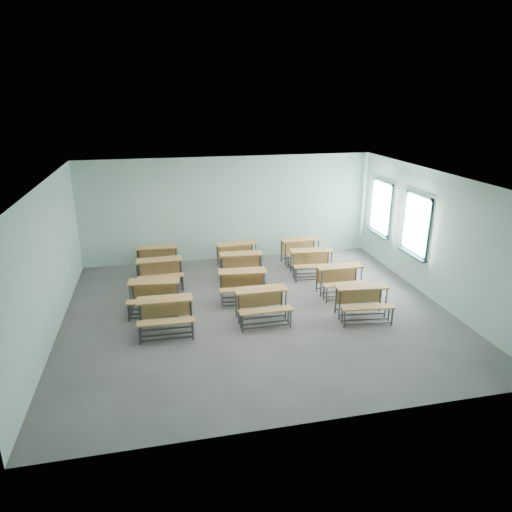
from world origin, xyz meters
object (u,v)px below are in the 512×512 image
Objects in this scene: desk_unit_r3c1 at (238,252)px; desk_unit_r0c0 at (166,311)px; desk_unit_r1c2 at (341,276)px; desk_unit_r1c0 at (154,292)px; desk_unit_r2c0 at (160,269)px; desk_unit_r0c1 at (262,300)px; desk_unit_r2c2 at (312,259)px; desk_unit_r0c2 at (363,297)px; desk_unit_r3c0 at (157,256)px; desk_unit_r3c2 at (301,247)px; desk_unit_r1c1 at (243,281)px; desk_unit_r2c1 at (242,263)px.

desk_unit_r0c0 is at bearing -128.83° from desk_unit_r3c1.
desk_unit_r1c2 is 0.93× the size of desk_unit_r3c1.
desk_unit_r1c0 is 1.05× the size of desk_unit_r2c0.
desk_unit_r3c1 is at bearing 88.49° from desk_unit_r0c1.
desk_unit_r2c2 is at bearing 23.38° from desk_unit_r1c0.
desk_unit_r2c0 is (-4.54, 2.85, 0.00)m from desk_unit_r0c2.
desk_unit_r0c0 is 4.19m from desk_unit_r3c1.
desk_unit_r3c1 is (2.35, -0.16, 0.00)m from desk_unit_r3c0.
desk_unit_r3c0 is 2.36m from desk_unit_r3c1.
desk_unit_r2c0 is 0.95× the size of desk_unit_r3c2.
desk_unit_r2c2 is at bearing 33.41° from desk_unit_r1c1.
desk_unit_r3c0 is at bearing 144.97° from desk_unit_r0c2.
desk_unit_r1c0 is (-2.40, 1.00, 0.00)m from desk_unit_r0c1.
desk_unit_r0c1 is 4.30m from desk_unit_r3c0.
desk_unit_r2c1 is at bearing -22.80° from desk_unit_r3c0.
desk_unit_r1c1 is 1.02× the size of desk_unit_r2c1.
desk_unit_r1c2 is (4.49, 1.08, 0.00)m from desk_unit_r0c0.
desk_unit_r1c1 is (-0.21, 1.21, 0.00)m from desk_unit_r0c1.
desk_unit_r1c2 is 0.95× the size of desk_unit_r2c2.
desk_unit_r0c1 is 0.94× the size of desk_unit_r3c2.
desk_unit_r1c0 and desk_unit_r3c2 have the same top height.
desk_unit_r2c0 is 0.96× the size of desk_unit_r2c2.
desk_unit_r3c2 is at bearing 96.55° from desk_unit_r1c2.
desk_unit_r2c0 is 4.38m from desk_unit_r3c2.
desk_unit_r0c0 is at bearing -166.38° from desk_unit_r1c2.
desk_unit_r2c0 is at bearing -163.95° from desk_unit_r3c1.
desk_unit_r2c2 is (4.19, 2.46, 0.00)m from desk_unit_r0c0.
desk_unit_r2c2 is 0.99× the size of desk_unit_r3c2.
desk_unit_r1c1 is 0.99× the size of desk_unit_r3c1.
desk_unit_r2c0 is (-4.56, 1.50, 0.00)m from desk_unit_r1c2.
desk_unit_r0c2 is (4.47, -0.27, 0.00)m from desk_unit_r0c0.
desk_unit_r3c1 is at bearing 156.26° from desk_unit_r2c2.
desk_unit_r0c0 is 1.00× the size of desk_unit_r2c0.
desk_unit_r2c1 is at bearing 38.53° from desk_unit_r1c0.
desk_unit_r0c0 is 3.71m from desk_unit_r3c0.
desk_unit_r2c0 is 2.48m from desk_unit_r3c1.
desk_unit_r2c2 is (2.02, 2.39, 0.00)m from desk_unit_r0c1.
desk_unit_r2c2 is 1.03× the size of desk_unit_r3c0.
desk_unit_r0c2 is at bearing -66.25° from desk_unit_r3c1.
desk_unit_r0c0 is 0.95× the size of desk_unit_r3c2.
desk_unit_r1c0 and desk_unit_r3c1 have the same top height.
desk_unit_r3c0 is at bearing 158.21° from desk_unit_r2c1.
desk_unit_r1c0 is at bearing -141.62° from desk_unit_r3c1.
desk_unit_r3c2 is at bearing 50.62° from desk_unit_r1c1.
desk_unit_r0c0 is 2.59m from desk_unit_r2c0.
desk_unit_r2c1 is at bearing 89.22° from desk_unit_r0c1.
desk_unit_r1c0 is 2.64m from desk_unit_r3c0.
desk_unit_r3c1 is 1.00× the size of desk_unit_r3c2.
desk_unit_r0c2 is 2.74m from desk_unit_r2c2.
desk_unit_r1c2 is 0.96× the size of desk_unit_r2c1.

